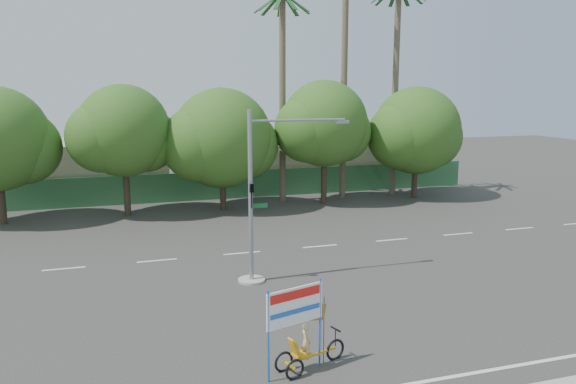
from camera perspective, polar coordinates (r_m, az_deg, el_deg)
name	(u,v)px	position (r m, az deg, el deg)	size (l,w,h in m)	color
ground	(346,310)	(20.56, 5.92, -11.88)	(120.00, 120.00, 0.00)	#33302D
fence	(228,185)	(40.25, -6.15, 0.72)	(38.00, 0.08, 2.00)	#336B3D
building_left	(81,168)	(43.89, -20.28, 2.26)	(12.00, 8.00, 4.00)	#B3AC8E
building_right	(312,162)	(46.54, 2.45, 3.10)	(14.00, 8.00, 3.60)	#B3AC8E
tree_left	(123,134)	(35.54, -16.42, 5.66)	(6.66, 5.60, 8.07)	#473828
tree_center	(221,141)	(36.19, -6.82, 5.15)	(7.62, 6.40, 7.85)	#473828
tree_right	(324,127)	(38.02, 3.66, 6.62)	(6.90, 5.80, 8.36)	#473828
tree_far_right	(416,133)	(41.08, 12.85, 5.84)	(7.38, 6.20, 7.94)	#473828
palm_tall	(345,49)	(40.18, 5.78, 14.26)	(3.73, 3.79, 17.45)	#70604C
palm_mid	(396,65)	(41.84, 10.92, 12.52)	(3.73, 3.79, 15.45)	#70604C
palm_short	(282,72)	(38.58, -0.57, 12.09)	(3.73, 3.79, 14.45)	#70604C
traffic_signal	(258,212)	(22.62, -3.05, -1.99)	(4.72, 1.10, 7.00)	gray
trike_billboard	(302,335)	(16.10, 1.48, -14.32)	(2.58, 1.07, 2.63)	black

